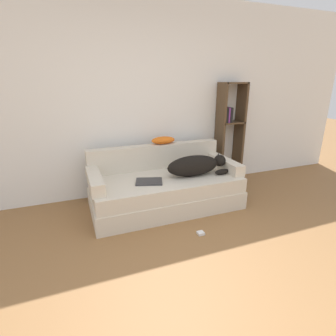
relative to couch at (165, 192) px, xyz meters
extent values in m
plane|color=olive|center=(-0.21, -1.85, -0.21)|extent=(20.00, 20.00, 0.00)
cube|color=white|center=(-0.21, 0.68, 1.14)|extent=(7.59, 0.06, 2.70)
cube|color=beige|center=(0.00, 0.00, -0.09)|extent=(1.93, 0.94, 0.23)
cube|color=beige|center=(0.00, -0.01, 0.12)|extent=(1.89, 0.90, 0.19)
cube|color=beige|center=(0.00, 0.40, 0.38)|extent=(1.89, 0.15, 0.34)
cube|color=beige|center=(-0.89, -0.01, 0.29)|extent=(0.15, 0.75, 0.15)
cube|color=beige|center=(0.89, -0.01, 0.29)|extent=(0.15, 0.75, 0.15)
ellipsoid|color=black|center=(0.35, -0.09, 0.35)|extent=(0.71, 0.25, 0.27)
sphere|color=black|center=(0.75, -0.09, 0.38)|extent=(0.16, 0.16, 0.16)
cone|color=black|center=(0.75, -0.13, 0.44)|extent=(0.06, 0.06, 0.07)
cone|color=black|center=(0.75, -0.05, 0.44)|extent=(0.06, 0.06, 0.07)
ellipsoid|color=black|center=(0.73, -0.20, 0.25)|extent=(0.21, 0.06, 0.08)
cube|color=#2D2D30|center=(-0.25, -0.11, 0.22)|extent=(0.38, 0.33, 0.02)
ellipsoid|color=orange|center=(0.13, 0.42, 0.60)|extent=(0.34, 0.18, 0.10)
cube|color=#4C3823|center=(1.10, 0.50, 0.59)|extent=(0.04, 0.26, 1.59)
cube|color=#4C3823|center=(1.47, 0.50, 0.59)|extent=(0.04, 0.26, 1.59)
cube|color=#4C3823|center=(1.29, 0.50, 1.37)|extent=(0.38, 0.26, 0.02)
cube|color=#4C3823|center=(1.29, 0.50, 0.78)|extent=(0.38, 0.26, 0.02)
cube|color=black|center=(1.15, 0.49, 0.90)|extent=(0.03, 0.20, 0.22)
cube|color=#753384|center=(1.18, 0.49, 0.90)|extent=(0.02, 0.20, 0.23)
cube|color=black|center=(1.22, 0.49, 0.90)|extent=(0.04, 0.20, 0.23)
cube|color=silver|center=(0.12, -0.78, -0.19)|extent=(0.07, 0.07, 0.03)
camera|label=1|loc=(-1.12, -2.99, 1.41)|focal=28.00mm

